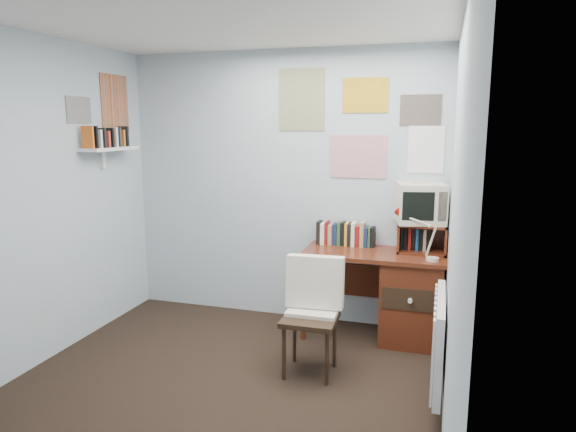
# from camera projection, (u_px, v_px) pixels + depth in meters

# --- Properties ---
(ground) EXTENTS (3.50, 3.50, 0.00)m
(ground) POSITION_uv_depth(u_px,v_px,m) (204.00, 407.00, 3.37)
(ground) COLOR black
(ground) RESTS_ON ground
(back_wall) EXTENTS (3.00, 0.02, 2.50)m
(back_wall) POSITION_uv_depth(u_px,v_px,m) (283.00, 187.00, 4.80)
(back_wall) COLOR #A8B7C0
(back_wall) RESTS_ON ground
(left_wall) EXTENTS (0.02, 3.50, 2.50)m
(left_wall) POSITION_uv_depth(u_px,v_px,m) (3.00, 209.00, 3.58)
(left_wall) COLOR #A8B7C0
(left_wall) RESTS_ON ground
(right_wall) EXTENTS (0.02, 3.50, 2.50)m
(right_wall) POSITION_uv_depth(u_px,v_px,m) (454.00, 236.00, 2.73)
(right_wall) COLOR #A8B7C0
(right_wall) RESTS_ON ground
(ceiling) EXTENTS (3.00, 3.50, 0.02)m
(ceiling) POSITION_uv_depth(u_px,v_px,m) (191.00, 6.00, 2.93)
(ceiling) COLOR white
(ceiling) RESTS_ON back_wall
(desk) EXTENTS (1.20, 0.55, 0.76)m
(desk) POSITION_uv_depth(u_px,v_px,m) (405.00, 295.00, 4.36)
(desk) COLOR #5F2715
(desk) RESTS_ON ground
(desk_chair) EXTENTS (0.44, 0.42, 0.84)m
(desk_chair) POSITION_uv_depth(u_px,v_px,m) (310.00, 319.00, 3.77)
(desk_chair) COLOR black
(desk_chair) RESTS_ON ground
(desk_lamp) EXTENTS (0.29, 0.26, 0.36)m
(desk_lamp) POSITION_uv_depth(u_px,v_px,m) (433.00, 239.00, 4.06)
(desk_lamp) COLOR red
(desk_lamp) RESTS_ON desk
(tv_riser) EXTENTS (0.40, 0.30, 0.25)m
(tv_riser) POSITION_uv_depth(u_px,v_px,m) (422.00, 238.00, 4.35)
(tv_riser) COLOR #5F2715
(tv_riser) RESTS_ON desk
(crt_tv) EXTENTS (0.45, 0.42, 0.37)m
(crt_tv) POSITION_uv_depth(u_px,v_px,m) (421.00, 201.00, 4.32)
(crt_tv) COLOR beige
(crt_tv) RESTS_ON tv_riser
(book_row) EXTENTS (0.60, 0.14, 0.22)m
(book_row) POSITION_uv_depth(u_px,v_px,m) (350.00, 233.00, 4.60)
(book_row) COLOR #5F2715
(book_row) RESTS_ON desk
(radiator) EXTENTS (0.09, 0.80, 0.60)m
(radiator) POSITION_uv_depth(u_px,v_px,m) (439.00, 341.00, 3.40)
(radiator) COLOR white
(radiator) RESTS_ON right_wall
(wall_shelf) EXTENTS (0.20, 0.62, 0.24)m
(wall_shelf) POSITION_uv_depth(u_px,v_px,m) (110.00, 149.00, 4.52)
(wall_shelf) COLOR white
(wall_shelf) RESTS_ON left_wall
(posters_back) EXTENTS (1.20, 0.01, 0.90)m
(posters_back) POSITION_uv_depth(u_px,v_px,m) (359.00, 122.00, 4.49)
(posters_back) COLOR white
(posters_back) RESTS_ON back_wall
(posters_left) EXTENTS (0.01, 0.70, 0.60)m
(posters_left) POSITION_uv_depth(u_px,v_px,m) (98.00, 105.00, 4.48)
(posters_left) COLOR white
(posters_left) RESTS_ON left_wall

